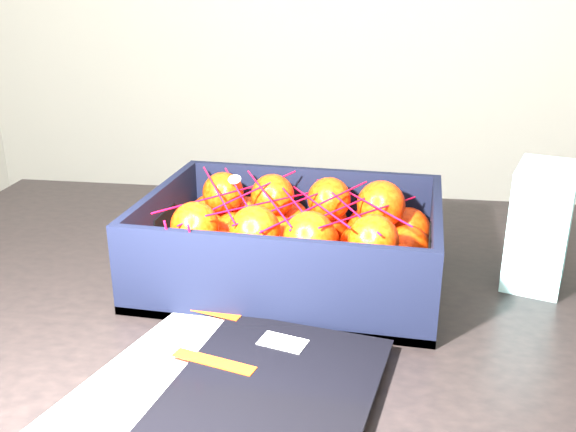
% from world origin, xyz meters
% --- Properties ---
extents(table, '(1.25, 0.87, 0.75)m').
position_xyz_m(table, '(0.15, -0.30, 0.65)').
color(table, black).
rests_on(table, ground).
extents(magazine_stack, '(0.35, 0.37, 0.02)m').
position_xyz_m(magazine_stack, '(0.19, -0.60, 0.76)').
color(magazine_stack, '#B7B7B2').
rests_on(magazine_stack, table).
extents(produce_crate, '(0.42, 0.31, 0.13)m').
position_xyz_m(produce_crate, '(0.21, -0.30, 0.79)').
color(produce_crate, olive).
rests_on(produce_crate, table).
extents(clementine_heap, '(0.40, 0.30, 0.13)m').
position_xyz_m(clementine_heap, '(0.21, -0.30, 0.81)').
color(clementine_heap, red).
rests_on(clementine_heap, produce_crate).
extents(mesh_net, '(0.34, 0.28, 0.09)m').
position_xyz_m(mesh_net, '(0.20, -0.31, 0.87)').
color(mesh_net, '#BC0725').
rests_on(mesh_net, clementine_heap).
extents(retail_carton, '(0.10, 0.13, 0.18)m').
position_xyz_m(retail_carton, '(0.56, -0.24, 0.84)').
color(retail_carton, white).
rests_on(retail_carton, table).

